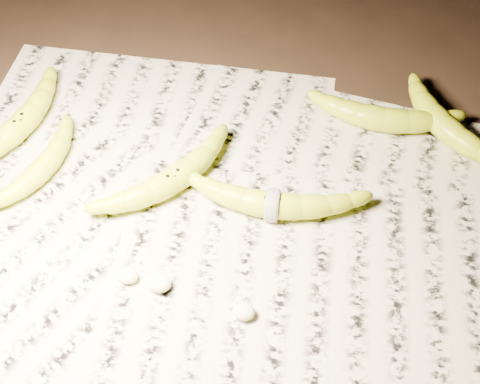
% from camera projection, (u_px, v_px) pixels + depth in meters
% --- Properties ---
extents(ground, '(3.00, 3.00, 0.00)m').
position_uv_depth(ground, '(230.00, 209.00, 0.95)').
color(ground, black).
rests_on(ground, ground).
extents(newspaper_patch, '(0.90, 0.70, 0.01)m').
position_uv_depth(newspaper_patch, '(219.00, 220.00, 0.93)').
color(newspaper_patch, '#BAB69F').
rests_on(newspaper_patch, ground).
extents(banana_left_a, '(0.11, 0.23, 0.04)m').
position_uv_depth(banana_left_a, '(19.00, 124.00, 1.02)').
color(banana_left_a, '#B6CF19').
rests_on(banana_left_a, newspaper_patch).
extents(banana_left_b, '(0.09, 0.18, 0.03)m').
position_uv_depth(banana_left_b, '(43.00, 166.00, 0.97)').
color(banana_left_b, '#B6CF19').
rests_on(banana_left_b, newspaper_patch).
extents(banana_center, '(0.18, 0.21, 0.04)m').
position_uv_depth(banana_center, '(173.00, 179.00, 0.95)').
color(banana_center, '#B6CF19').
rests_on(banana_center, newspaper_patch).
extents(banana_taped, '(0.24, 0.08, 0.04)m').
position_uv_depth(banana_taped, '(272.00, 204.00, 0.92)').
color(banana_taped, '#B6CF19').
rests_on(banana_taped, newspaper_patch).
extents(banana_upper_a, '(0.21, 0.07, 0.04)m').
position_uv_depth(banana_upper_a, '(384.00, 118.00, 1.03)').
color(banana_upper_a, '#B6CF19').
rests_on(banana_upper_a, newspaper_patch).
extents(banana_upper_b, '(0.18, 0.18, 0.04)m').
position_uv_depth(banana_upper_b, '(444.00, 124.00, 1.02)').
color(banana_upper_b, '#B6CF19').
rests_on(banana_upper_b, newspaper_patch).
extents(measuring_tape, '(0.01, 0.05, 0.05)m').
position_uv_depth(measuring_tape, '(272.00, 204.00, 0.92)').
color(measuring_tape, white).
rests_on(measuring_tape, newspaper_patch).
extents(flesh_chunk_a, '(0.03, 0.03, 0.02)m').
position_uv_depth(flesh_chunk_a, '(159.00, 282.00, 0.86)').
color(flesh_chunk_a, beige).
rests_on(flesh_chunk_a, newspaper_patch).
extents(flesh_chunk_b, '(0.03, 0.02, 0.02)m').
position_uv_depth(flesh_chunk_b, '(127.00, 274.00, 0.86)').
color(flesh_chunk_b, beige).
rests_on(flesh_chunk_b, newspaper_patch).
extents(flesh_chunk_c, '(0.03, 0.02, 0.02)m').
position_uv_depth(flesh_chunk_c, '(244.00, 310.00, 0.83)').
color(flesh_chunk_c, beige).
rests_on(flesh_chunk_c, newspaper_patch).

